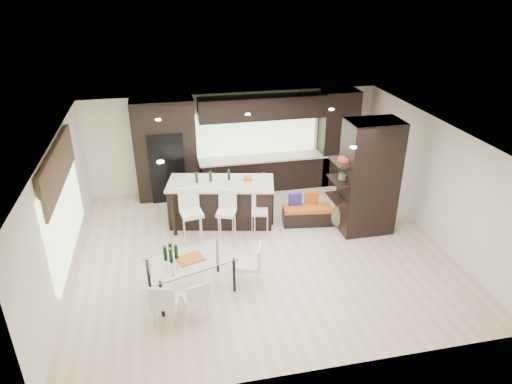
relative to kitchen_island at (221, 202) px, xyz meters
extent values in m
plane|color=beige|center=(0.68, -1.49, -0.53)|extent=(8.00, 8.00, 0.00)
cube|color=white|center=(0.68, 2.01, 0.82)|extent=(8.00, 0.02, 2.70)
cube|color=white|center=(-3.32, -1.49, 0.82)|extent=(0.02, 7.00, 2.70)
cube|color=white|center=(4.68, -1.49, 0.82)|extent=(0.02, 7.00, 2.70)
cube|color=white|center=(0.68, -1.49, 2.17)|extent=(8.00, 7.00, 0.02)
cube|color=#B2D199|center=(-3.28, -1.29, 0.82)|extent=(0.04, 3.20, 1.90)
cube|color=#B2D199|center=(1.28, 1.97, 1.02)|extent=(3.40, 0.04, 1.20)
cube|color=brown|center=(-3.25, -1.29, 1.72)|extent=(0.08, 3.00, 0.80)
cube|color=white|center=(0.68, -1.24, 2.15)|extent=(4.00, 3.00, 0.02)
cube|color=black|center=(1.18, 1.68, 0.82)|extent=(6.80, 0.68, 2.70)
cube|color=black|center=(-1.22, 1.63, 0.42)|extent=(0.90, 0.68, 1.90)
cube|color=black|center=(3.28, -1.09, 0.82)|extent=(1.20, 0.80, 2.70)
cube|color=black|center=(0.00, 0.00, 0.00)|extent=(2.71, 1.61, 1.06)
cube|color=silver|center=(-0.78, -0.88, -0.01)|extent=(0.53, 0.53, 1.04)
cube|color=silver|center=(0.00, -0.85, -0.06)|extent=(0.53, 0.53, 0.93)
cube|color=silver|center=(0.78, -0.83, -0.11)|extent=(0.44, 0.44, 0.84)
cube|color=black|center=(2.03, -0.57, -0.30)|extent=(1.25, 0.62, 0.46)
cube|color=white|center=(-0.95, -2.67, -0.14)|extent=(1.80, 1.35, 0.77)
cube|color=silver|center=(-0.95, -3.41, -0.14)|extent=(0.52, 0.52, 0.78)
cube|color=silver|center=(-1.44, -3.42, -0.12)|extent=(0.55, 0.55, 0.83)
cube|color=silver|center=(0.16, -2.67, -0.11)|extent=(0.57, 0.57, 0.84)
camera|label=1|loc=(-1.21, -9.87, 5.08)|focal=32.00mm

